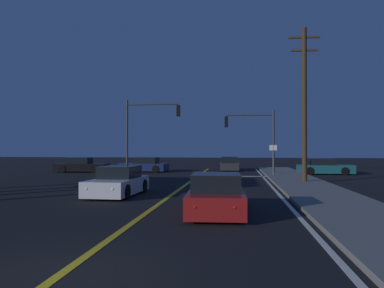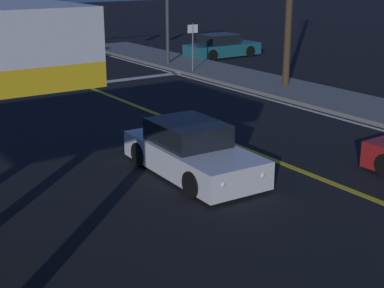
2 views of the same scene
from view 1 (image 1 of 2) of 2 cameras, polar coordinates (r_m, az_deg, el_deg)
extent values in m
plane|color=black|center=(7.05, -20.03, -18.61)|extent=(160.00, 160.00, 0.00)
cube|color=slate|center=(18.91, 18.52, -6.98)|extent=(3.20, 44.73, 0.15)
cube|color=gold|center=(18.78, -2.49, -7.27)|extent=(0.20, 42.24, 0.01)
cube|color=silver|center=(18.64, 12.89, -7.31)|extent=(0.16, 42.24, 0.01)
cube|color=silver|center=(29.41, 6.04, -4.86)|extent=(5.22, 0.50, 0.01)
cube|color=black|center=(35.58, -16.35, -3.40)|extent=(4.73, 1.99, 0.68)
cube|color=black|center=(35.66, -16.77, -2.43)|extent=(2.20, 1.64, 0.60)
cylinder|color=black|center=(35.90, -13.71, -3.57)|extent=(0.65, 0.25, 0.64)
cylinder|color=black|center=(34.31, -14.60, -3.71)|extent=(0.65, 0.25, 0.64)
cylinder|color=black|center=(36.90, -17.99, -3.48)|extent=(0.65, 0.25, 0.64)
cylinder|color=black|center=(35.36, -19.03, -3.60)|extent=(0.65, 0.25, 0.64)
sphere|color=#FFF4CC|center=(35.37, -12.58, -3.30)|extent=(0.18, 0.18, 0.18)
sphere|color=#FFF4CC|center=(34.31, -13.13, -3.38)|extent=(0.18, 0.18, 0.18)
sphere|color=red|center=(36.96, -19.35, -3.16)|extent=(0.14, 0.14, 0.14)
sphere|color=red|center=(35.95, -20.07, -3.23)|extent=(0.14, 0.14, 0.14)
cube|color=#2D2D33|center=(36.95, 5.71, -3.32)|extent=(1.87, 4.24, 0.68)
cube|color=black|center=(36.67, 5.71, -2.40)|extent=(1.58, 1.96, 0.60)
cylinder|color=black|center=(38.27, 4.46, -3.40)|extent=(0.23, 0.64, 0.64)
cylinder|color=black|center=(38.26, 6.97, -3.40)|extent=(0.23, 0.64, 0.64)
cylinder|color=black|center=(35.66, 4.36, -3.61)|extent=(0.23, 0.64, 0.64)
cylinder|color=black|center=(35.66, 7.06, -3.61)|extent=(0.23, 0.64, 0.64)
sphere|color=#FFF4CC|center=(38.99, 4.90, -3.06)|extent=(0.18, 0.18, 0.18)
sphere|color=#FFF4CC|center=(38.99, 6.53, -3.06)|extent=(0.18, 0.18, 0.18)
sphere|color=red|center=(34.90, 4.79, -3.35)|extent=(0.14, 0.14, 0.14)
sphere|color=red|center=(34.90, 6.62, -3.34)|extent=(0.14, 0.14, 0.14)
cube|color=#195960|center=(33.26, 19.49, -3.58)|extent=(4.43, 1.85, 0.68)
cube|color=black|center=(33.18, 19.04, -2.56)|extent=(2.04, 1.59, 0.60)
cylinder|color=black|center=(34.42, 21.42, -3.68)|extent=(0.64, 0.22, 0.64)
cylinder|color=black|center=(32.76, 22.17, -3.83)|extent=(0.64, 0.22, 0.64)
cylinder|color=black|center=(33.84, 16.91, -3.74)|extent=(0.64, 0.22, 0.64)
cylinder|color=black|center=(32.16, 17.43, -3.91)|extent=(0.64, 0.22, 0.64)
sphere|color=#FFF4CC|center=(34.33, 22.80, -3.34)|extent=(0.18, 0.18, 0.18)
sphere|color=#FFF4CC|center=(33.24, 23.34, -3.43)|extent=(0.18, 0.18, 0.18)
sphere|color=red|center=(33.42, 15.65, -3.45)|extent=(0.14, 0.14, 0.14)
sphere|color=red|center=(32.30, 15.96, -3.54)|extent=(0.14, 0.14, 0.14)
cube|color=navy|center=(34.87, -7.34, -3.48)|extent=(4.51, 2.00, 0.68)
cube|color=black|center=(34.77, -6.91, -2.50)|extent=(2.10, 1.65, 0.60)
cylinder|color=black|center=(34.48, -9.93, -3.70)|extent=(0.65, 0.25, 0.64)
cylinder|color=black|center=(36.09, -9.05, -3.57)|extent=(0.65, 0.25, 0.64)
cylinder|color=black|center=(33.69, -5.50, -3.78)|extent=(0.65, 0.25, 0.64)
cylinder|color=black|center=(35.33, -4.80, -3.64)|extent=(0.65, 0.25, 0.64)
sphere|color=#FFF4CC|center=(35.01, -10.99, -3.33)|extent=(0.18, 0.18, 0.18)
sphere|color=#FFF4CC|center=(36.07, -10.37, -3.25)|extent=(0.18, 0.18, 0.18)
sphere|color=red|center=(33.76, -4.07, -3.44)|extent=(0.14, 0.14, 0.14)
sphere|color=red|center=(34.86, -3.65, -3.35)|extent=(0.14, 0.14, 0.14)
cube|color=maroon|center=(12.76, 3.69, -8.46)|extent=(1.96, 4.24, 0.68)
cube|color=black|center=(12.45, 3.67, -5.88)|extent=(1.62, 1.98, 0.60)
cylinder|color=black|center=(14.10, 0.33, -8.21)|extent=(0.24, 0.65, 0.64)
cylinder|color=black|center=(14.07, 7.24, -8.22)|extent=(0.24, 0.65, 0.64)
cylinder|color=black|center=(11.55, -0.65, -9.90)|extent=(0.24, 0.65, 0.64)
cylinder|color=black|center=(11.52, 7.83, -9.92)|extent=(0.24, 0.65, 0.64)
sphere|color=#FFF4CC|center=(14.78, 1.65, -7.07)|extent=(0.18, 0.18, 0.18)
sphere|color=#FFF4CC|center=(14.76, 6.01, -7.08)|extent=(0.18, 0.18, 0.18)
sphere|color=red|center=(10.76, 0.49, -9.50)|extent=(0.14, 0.14, 0.14)
sphere|color=red|center=(10.74, 6.53, -9.51)|extent=(0.14, 0.14, 0.14)
cube|color=silver|center=(17.84, -11.17, -6.21)|extent=(1.95, 4.33, 0.68)
cube|color=black|center=(18.03, -10.89, -4.24)|extent=(1.62, 2.02, 0.60)
cylinder|color=black|center=(16.33, -9.97, -7.16)|extent=(0.24, 0.65, 0.64)
cylinder|color=black|center=(16.94, -15.42, -6.90)|extent=(0.24, 0.65, 0.64)
cylinder|color=black|center=(18.84, -7.36, -6.28)|extent=(0.24, 0.65, 0.64)
cylinder|color=black|center=(19.38, -12.18, -6.12)|extent=(0.24, 0.65, 0.64)
sphere|color=#FFF4CC|center=(15.70, -11.84, -6.68)|extent=(0.18, 0.18, 0.18)
sphere|color=#FFF4CC|center=(16.13, -15.59, -6.51)|extent=(0.18, 0.18, 0.18)
sphere|color=red|center=(19.63, -7.53, -5.47)|extent=(0.14, 0.14, 0.14)
sphere|color=red|center=(19.97, -10.63, -5.38)|extent=(0.14, 0.14, 0.14)
cylinder|color=#38383D|center=(31.78, 12.25, 0.26)|extent=(0.18, 0.18, 5.33)
cylinder|color=#38383D|center=(31.77, 8.74, 4.35)|extent=(3.89, 0.12, 0.12)
cube|color=black|center=(31.72, 5.22, 3.35)|extent=(0.28, 0.28, 0.90)
sphere|color=red|center=(31.74, 5.22, 3.84)|extent=(0.22, 0.22, 0.22)
sphere|color=#4C2D05|center=(31.72, 5.22, 3.35)|extent=(0.22, 0.22, 0.22)
sphere|color=#0A3814|center=(31.70, 5.22, 2.87)|extent=(0.22, 0.22, 0.22)
cylinder|color=#38383D|center=(31.57, -9.81, 1.03)|extent=(0.18, 0.18, 6.17)
cylinder|color=#38383D|center=(31.21, -6.00, 5.99)|extent=(4.29, 0.12, 0.12)
cube|color=black|center=(30.75, -2.08, 5.05)|extent=(0.28, 0.28, 0.90)
sphere|color=red|center=(30.78, -2.08, 5.56)|extent=(0.22, 0.22, 0.22)
sphere|color=#4C2D05|center=(30.75, -2.08, 5.05)|extent=(0.22, 0.22, 0.22)
sphere|color=#0A3814|center=(30.73, -2.08, 4.55)|extent=(0.22, 0.22, 0.22)
cylinder|color=#42301E|center=(24.14, 16.65, 5.61)|extent=(0.30, 0.30, 9.58)
cube|color=#42301E|center=(24.94, 16.62, 15.22)|extent=(1.89, 0.12, 0.12)
cube|color=#42301E|center=(24.74, 16.62, 13.43)|extent=(1.59, 0.12, 0.12)
cylinder|color=slate|center=(28.97, 12.19, -2.49)|extent=(0.06, 0.06, 2.46)
cube|color=white|center=(28.96, 12.18, -0.56)|extent=(0.56, 0.07, 0.40)
camera|label=2|loc=(14.73, -61.28, 11.31)|focal=53.93mm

